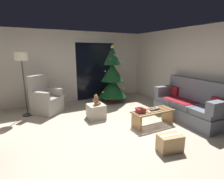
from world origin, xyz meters
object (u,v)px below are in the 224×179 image
object	(u,v)px
remote_white	(149,112)
book_stack	(141,110)
teddy_bear_chestnut	(96,100)
cardboard_box_taped_mid_floor	(170,143)
teddy_bear_honey_by_tree	(95,103)
couch	(190,105)
coffee_table	(153,115)
christmas_tree	(112,77)
ottoman	(96,111)
armchair	(46,100)
remote_black	(157,109)
floor_lamp	(22,63)
remote_silver	(157,108)
cell_phone	(140,108)
remote_graphite	(152,110)

from	to	relation	value
remote_white	book_stack	bearing A→B (deg)	178.37
teddy_bear_chestnut	cardboard_box_taped_mid_floor	bearing A→B (deg)	-73.76
teddy_bear_honey_by_tree	couch	bearing A→B (deg)	-48.61
cardboard_box_taped_mid_floor	coffee_table	bearing A→B (deg)	65.57
christmas_tree	ottoman	distance (m)	1.73
couch	armchair	xyz separation A→B (m)	(-3.40, 2.28, 0.00)
christmas_tree	teddy_bear_chestnut	xyz separation A→B (m)	(-1.09, -1.15, -0.39)
remote_black	teddy_bear_honey_by_tree	world-z (taller)	remote_black
floor_lamp	cardboard_box_taped_mid_floor	bearing A→B (deg)	-54.28
couch	remote_silver	bearing A→B (deg)	166.29
couch	book_stack	world-z (taller)	couch
teddy_bear_chestnut	cell_phone	bearing A→B (deg)	-55.42
couch	remote_white	world-z (taller)	couch
floor_lamp	teddy_bear_honey_by_tree	size ratio (longest dim) A/B	6.25
couch	coffee_table	distance (m)	1.15
remote_black	couch	bearing A→B (deg)	-112.47
remote_black	cell_phone	size ratio (longest dim) A/B	1.08
christmas_tree	teddy_bear_chestnut	bearing A→B (deg)	-133.37
remote_black	floor_lamp	bearing A→B (deg)	38.11
coffee_table	armchair	world-z (taller)	armchair
cardboard_box_taped_mid_floor	couch	bearing A→B (deg)	29.11
remote_white	teddy_bear_honey_by_tree	distance (m)	2.16
remote_black	armchair	xyz separation A→B (m)	(-2.38, 2.14, 0.01)
remote_black	cardboard_box_taped_mid_floor	distance (m)	1.21
remote_silver	floor_lamp	world-z (taller)	floor_lamp
remote_graphite	floor_lamp	distance (m)	3.65
remote_graphite	remote_silver	xyz separation A→B (m)	(0.24, 0.07, 0.00)
christmas_tree	ottoman	size ratio (longest dim) A/B	4.62
coffee_table	cell_phone	world-z (taller)	cell_phone
remote_white	floor_lamp	bearing A→B (deg)	160.47
coffee_table	ottoman	distance (m)	1.52
remote_graphite	teddy_bear_chestnut	world-z (taller)	teddy_bear_chestnut
armchair	teddy_bear_honey_by_tree	bearing A→B (deg)	-4.67
couch	christmas_tree	bearing A→B (deg)	115.78
remote_white	teddy_bear_honey_by_tree	size ratio (longest dim) A/B	0.55
couch	floor_lamp	size ratio (longest dim) A/B	1.11
couch	remote_black	size ratio (longest dim) A/B	12.65
remote_silver	book_stack	bearing A→B (deg)	-154.75
christmas_tree	teddy_bear_honey_by_tree	xyz separation A→B (m)	(-0.77, -0.19, -0.78)
armchair	remote_graphite	bearing A→B (deg)	-43.71
remote_graphite	floor_lamp	size ratio (longest dim) A/B	0.09
couch	christmas_tree	world-z (taller)	christmas_tree
remote_black	ottoman	world-z (taller)	remote_black
cell_phone	cardboard_box_taped_mid_floor	distance (m)	1.12
coffee_table	armchair	xyz separation A→B (m)	(-2.26, 2.13, 0.15)
remote_graphite	remote_silver	distance (m)	0.25
teddy_bear_chestnut	armchair	bearing A→B (deg)	137.46
couch	teddy_bear_honey_by_tree	size ratio (longest dim) A/B	6.92
remote_graphite	cardboard_box_taped_mid_floor	size ratio (longest dim) A/B	0.32
remote_black	teddy_bear_honey_by_tree	xyz separation A→B (m)	(-0.88, 2.02, -0.27)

